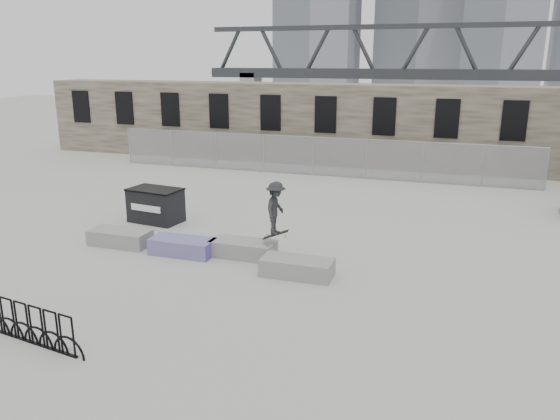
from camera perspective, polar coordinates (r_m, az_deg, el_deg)
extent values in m
plane|color=#A6A6A1|center=(17.19, -7.43, -4.63)|extent=(120.00, 120.00, 0.00)
cube|color=brown|center=(31.75, 5.31, 8.94)|extent=(36.00, 2.50, 4.50)
cube|color=black|center=(37.58, -20.05, 10.11)|extent=(1.20, 0.12, 2.00)
cube|color=black|center=(35.69, -15.93, 10.21)|extent=(1.20, 0.12, 2.00)
cube|color=black|center=(34.01, -11.38, 10.25)|extent=(1.20, 0.12, 2.00)
cube|color=black|center=(32.55, -6.40, 10.23)|extent=(1.20, 0.12, 2.00)
cube|color=black|center=(31.36, -0.99, 10.12)|extent=(1.20, 0.12, 2.00)
cube|color=black|center=(30.45, 4.79, 9.90)|extent=(1.20, 0.12, 2.00)
cube|color=black|center=(29.87, 10.85, 9.57)|extent=(1.20, 0.12, 2.00)
cube|color=black|center=(29.62, 17.06, 9.12)|extent=(1.20, 0.12, 2.00)
cube|color=black|center=(29.71, 23.29, 8.56)|extent=(1.20, 0.12, 2.00)
cylinder|color=gray|center=(32.87, -15.48, 6.48)|extent=(0.06, 0.06, 2.00)
cylinder|color=gray|center=(31.44, -11.27, 6.34)|extent=(0.06, 0.06, 2.00)
cylinder|color=gray|center=(30.19, -6.69, 6.16)|extent=(0.06, 0.06, 2.00)
cylinder|color=gray|center=(29.15, -1.75, 5.92)|extent=(0.06, 0.06, 2.00)
cylinder|color=gray|center=(28.33, 3.50, 5.62)|extent=(0.06, 0.06, 2.00)
cylinder|color=gray|center=(27.77, 9.02, 5.25)|extent=(0.06, 0.06, 2.00)
cylinder|color=gray|center=(27.47, 14.70, 4.82)|extent=(0.06, 0.06, 2.00)
cylinder|color=gray|center=(27.44, 20.44, 4.33)|extent=(0.06, 0.06, 2.00)
cylinder|color=gray|center=(27.69, 26.12, 3.81)|extent=(0.06, 0.06, 2.00)
cube|color=#99999E|center=(28.33, 3.50, 5.62)|extent=(22.00, 0.02, 2.00)
cylinder|color=gray|center=(28.17, 3.54, 7.62)|extent=(22.00, 0.04, 0.04)
cube|color=gray|center=(18.56, -16.35, -2.79)|extent=(2.00, 0.90, 0.50)
cube|color=#2D471E|center=(18.50, -16.40, -2.22)|extent=(1.76, 0.66, 0.10)
cube|color=#3B3298|center=(17.27, -10.13, -3.77)|extent=(2.00, 0.90, 0.50)
cube|color=#2D471E|center=(17.20, -10.16, -3.16)|extent=(1.76, 0.66, 0.10)
cube|color=gray|center=(16.85, -3.89, -4.04)|extent=(2.00, 0.90, 0.50)
cube|color=#2D471E|center=(16.78, -3.91, -3.43)|extent=(1.76, 0.66, 0.10)
cube|color=gray|center=(15.36, 1.81, -6.01)|extent=(2.00, 0.90, 0.50)
cube|color=#2D471E|center=(15.29, 1.82, -5.34)|extent=(1.76, 0.66, 0.10)
cube|color=black|center=(20.77, -12.85, 0.43)|extent=(2.01, 1.36, 1.22)
cube|color=black|center=(20.61, -12.95, 2.12)|extent=(2.06, 1.41, 0.06)
cube|color=white|center=(20.32, -13.87, 0.17)|extent=(1.30, 0.19, 0.23)
cube|color=black|center=(13.52, -25.74, -11.90)|extent=(3.57, 0.62, 0.04)
torus|color=black|center=(13.50, -26.54, -10.01)|extent=(0.89, 0.19, 0.89)
torus|color=black|center=(13.17, -25.35, -10.51)|extent=(0.89, 0.19, 0.89)
torus|color=black|center=(12.83, -24.10, -11.04)|extent=(0.89, 0.19, 0.89)
torus|color=black|center=(12.51, -22.77, -11.59)|extent=(0.89, 0.19, 0.89)
torus|color=black|center=(12.20, -21.36, -12.16)|extent=(0.89, 0.19, 0.89)
cube|color=#2D3033|center=(69.56, 21.29, 13.03)|extent=(70.00, 3.00, 1.20)
cube|color=#2D3033|center=(69.62, 21.75, 17.54)|extent=(70.00, 0.60, 0.60)
cube|color=gray|center=(74.69, -3.04, 12.61)|extent=(2.00, 3.00, 4.00)
imported|color=#242527|center=(16.06, -0.45, 0.21)|extent=(0.59, 1.02, 1.58)
cube|color=black|center=(16.29, -0.44, -2.57)|extent=(0.78, 0.30, 0.31)
cylinder|color=beige|center=(16.34, -1.45, -2.71)|extent=(0.06, 0.03, 0.06)
cylinder|color=beige|center=(16.46, -1.29, -2.57)|extent=(0.06, 0.03, 0.06)
cylinder|color=beige|center=(16.16, 0.42, -2.91)|extent=(0.06, 0.03, 0.06)
cylinder|color=beige|center=(16.29, 0.57, -2.76)|extent=(0.06, 0.03, 0.06)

